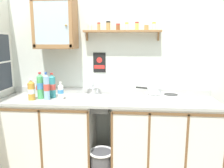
{
  "coord_description": "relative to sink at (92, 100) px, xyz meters",
  "views": [
    {
      "loc": [
        0.28,
        -2.1,
        1.63
      ],
      "look_at": [
        0.04,
        0.57,
        1.13
      ],
      "focal_mm": 35.69,
      "sensor_mm": 36.0,
      "label": 1
    }
  ],
  "objects": [
    {
      "name": "lower_cabinet_run_right",
      "position": [
        0.88,
        -0.04,
        -0.47
      ],
      "size": [
        1.23,
        0.57,
        0.94
      ],
      "color": "black",
      "rests_on": "ground"
    },
    {
      "name": "backsplash",
      "position": [
        0.2,
        0.23,
        0.06
      ],
      "size": [
        2.56,
        0.02,
        0.08
      ],
      "primitive_type": "cube",
      "color": "#B2B2AD",
      "rests_on": "countertop"
    },
    {
      "name": "mug",
      "position": [
        0.4,
        -0.05,
        0.07
      ],
      "size": [
        0.1,
        0.12,
        0.09
      ],
      "color": "white",
      "rests_on": "countertop"
    },
    {
      "name": "hot_plate_stove",
      "position": [
        0.85,
        -0.05,
        0.06
      ],
      "size": [
        0.4,
        0.32,
        0.08
      ],
      "color": "silver",
      "rests_on": "countertop"
    },
    {
      "name": "trash_bin",
      "position": [
        0.15,
        -0.23,
        -0.74
      ],
      "size": [
        0.29,
        0.29,
        0.4
      ],
      "color": "#4C4C51",
      "rests_on": "ground"
    },
    {
      "name": "saucepan",
      "position": [
        0.75,
        -0.02,
        0.14
      ],
      "size": [
        0.3,
        0.17,
        0.07
      ],
      "color": "silver",
      "rests_on": "hot_plate_stove"
    },
    {
      "name": "bottle_juice_amber_1",
      "position": [
        -0.69,
        -0.14,
        0.14
      ],
      "size": [
        0.08,
        0.08,
        0.26
      ],
      "color": "gold",
      "rests_on": "countertop"
    },
    {
      "name": "bottle_detergent_teal_0",
      "position": [
        -0.48,
        -0.0,
        0.16
      ],
      "size": [
        0.08,
        0.08,
        0.3
      ],
      "color": "teal",
      "rests_on": "countertop"
    },
    {
      "name": "spice_shelf",
      "position": [
        0.36,
        0.17,
        0.84
      ],
      "size": [
        0.95,
        0.14,
        0.23
      ],
      "color": "#996B42"
    },
    {
      "name": "wall_cabinet",
      "position": [
        -0.45,
        0.1,
        0.91
      ],
      "size": [
        0.5,
        0.3,
        0.6
      ],
      "color": "#996B42"
    },
    {
      "name": "bottle_soda_green_3",
      "position": [
        -0.61,
        -0.07,
        0.17
      ],
      "size": [
        0.08,
        0.08,
        0.32
      ],
      "color": "#4CB266",
      "rests_on": "countertop"
    },
    {
      "name": "bottle_water_clear_4",
      "position": [
        -0.67,
        0.04,
        0.14
      ],
      "size": [
        0.08,
        0.08,
        0.26
      ],
      "color": "silver",
      "rests_on": "countertop"
    },
    {
      "name": "countertop",
      "position": [
        0.2,
        -0.04,
        0.01
      ],
      "size": [
        2.56,
        0.6,
        0.03
      ],
      "primitive_type": "cube",
      "color": "#B2B2AD",
      "rests_on": "lower_cabinet_run"
    },
    {
      "name": "warning_sign",
      "position": [
        0.07,
        0.24,
        0.43
      ],
      "size": [
        0.16,
        0.01,
        0.25
      ],
      "color": "black"
    },
    {
      "name": "bottle_water_blue_5",
      "position": [
        -0.51,
        -0.13,
        0.18
      ],
      "size": [
        0.07,
        0.07,
        0.33
      ],
      "color": "#8CB7E0",
      "rests_on": "countertop"
    },
    {
      "name": "lower_cabinet_run",
      "position": [
        -0.53,
        -0.04,
        -0.47
      ],
      "size": [
        1.12,
        0.57,
        0.94
      ],
      "color": "black",
      "rests_on": "ground"
    },
    {
      "name": "back_wall",
      "position": [
        0.2,
        0.26,
        0.3
      ],
      "size": [
        3.2,
        0.07,
        2.47
      ],
      "color": "silver",
      "rests_on": "ground"
    },
    {
      "name": "sink",
      "position": [
        0.0,
        0.0,
        0.0
      ],
      "size": [
        0.52,
        0.48,
        0.43
      ],
      "color": "silver",
      "rests_on": "countertop"
    },
    {
      "name": "bottle_opaque_white_2",
      "position": [
        -0.35,
        -0.09,
        0.12
      ],
      "size": [
        0.07,
        0.07,
        0.21
      ],
      "color": "white",
      "rests_on": "countertop"
    }
  ]
}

